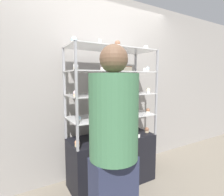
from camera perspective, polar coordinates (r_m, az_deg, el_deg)
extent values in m
plane|color=gray|center=(2.63, 0.00, -25.78)|extent=(20.00, 20.00, 0.00)
cube|color=gray|center=(2.57, -4.33, 4.09)|extent=(8.00, 0.05, 2.60)
cube|color=black|center=(2.48, 0.00, -19.47)|extent=(1.12, 0.48, 0.64)
cube|color=#99999E|center=(2.31, -14.94, -9.30)|extent=(0.02, 0.02, 0.28)
cube|color=#99999E|center=(2.80, 7.43, -6.43)|extent=(0.02, 0.02, 0.28)
cube|color=#99999E|center=(1.90, -11.20, -12.73)|extent=(0.02, 0.02, 0.28)
cube|color=#99999E|center=(2.46, 14.01, -8.34)|extent=(0.02, 0.02, 0.28)
cube|color=silver|center=(2.28, 0.00, -5.81)|extent=(1.12, 0.48, 0.01)
cube|color=#99999E|center=(2.26, -15.15, -2.36)|extent=(0.02, 0.02, 0.28)
cube|color=#99999E|center=(2.75, 7.52, -0.67)|extent=(0.02, 0.02, 0.28)
cube|color=#99999E|center=(1.82, -11.40, -4.30)|extent=(0.02, 0.02, 0.28)
cube|color=#99999E|center=(2.40, 14.19, -1.81)|extent=(0.02, 0.02, 0.28)
cube|color=silver|center=(2.24, 0.00, 1.29)|extent=(1.12, 0.48, 0.01)
cube|color=#99999E|center=(2.23, -15.36, 4.84)|extent=(0.02, 0.02, 0.28)
cube|color=#99999E|center=(2.73, 7.60, 5.24)|extent=(0.02, 0.02, 0.28)
cube|color=#99999E|center=(1.79, -11.59, 4.62)|extent=(0.02, 0.02, 0.28)
cube|color=#99999E|center=(2.38, 14.38, 4.95)|extent=(0.02, 0.02, 0.28)
cube|color=silver|center=(2.23, 0.00, 8.54)|extent=(1.12, 0.48, 0.01)
cube|color=#99999E|center=(2.24, -15.58, 12.07)|extent=(0.02, 0.02, 0.28)
cube|color=#99999E|center=(2.74, 7.69, 11.17)|extent=(0.02, 0.02, 0.28)
cube|color=#99999E|center=(1.81, -11.80, 13.61)|extent=(0.02, 0.02, 0.28)
cube|color=#99999E|center=(2.39, 14.57, 11.73)|extent=(0.02, 0.02, 0.28)
cube|color=silver|center=(2.26, 0.00, 15.73)|extent=(1.12, 0.48, 0.01)
cylinder|color=#C66660|center=(2.44, 2.40, -10.41)|extent=(0.18, 0.18, 0.11)
cylinder|color=#8C5B42|center=(2.42, 2.41, -8.94)|extent=(0.18, 0.18, 0.02)
cube|color=beige|center=(2.38, 3.64, 9.29)|extent=(0.20, 0.13, 0.06)
cube|color=#8C5B42|center=(2.38, 3.65, 10.15)|extent=(0.21, 0.13, 0.01)
cylinder|color=#CCB28C|center=(2.07, -11.26, -14.87)|extent=(0.06, 0.06, 0.03)
sphere|color=#E5996B|center=(2.06, -11.28, -14.08)|extent=(0.06, 0.06, 0.06)
cylinder|color=#CCB28C|center=(2.56, 11.27, -10.65)|extent=(0.06, 0.06, 0.03)
sphere|color=#8C5B42|center=(2.55, 11.29, -10.01)|extent=(0.06, 0.06, 0.06)
cube|color=white|center=(2.32, 8.77, -12.19)|extent=(0.04, 0.00, 0.04)
cylinder|color=white|center=(1.97, -10.84, -7.28)|extent=(0.05, 0.05, 0.03)
sphere|color=silver|center=(1.96, -10.86, -6.47)|extent=(0.05, 0.05, 0.05)
cylinder|color=#CCB28C|center=(2.15, -3.00, -6.01)|extent=(0.05, 0.05, 0.03)
sphere|color=#E5996B|center=(2.15, -3.00, -5.27)|extent=(0.05, 0.05, 0.05)
cylinder|color=beige|center=(2.26, 5.21, -5.46)|extent=(0.05, 0.05, 0.03)
sphere|color=silver|center=(2.25, 5.21, -4.75)|extent=(0.05, 0.05, 0.05)
cylinder|color=beige|center=(2.47, 11.63, -4.55)|extent=(0.05, 0.05, 0.03)
sphere|color=#8C5B42|center=(2.46, 11.65, -3.90)|extent=(0.05, 0.05, 0.05)
cube|color=white|center=(1.95, -4.30, -7.09)|extent=(0.04, 0.00, 0.04)
cylinder|color=#CCB28C|center=(1.95, -11.84, 0.97)|extent=(0.05, 0.05, 0.03)
sphere|color=silver|center=(1.95, -11.86, 1.75)|extent=(0.05, 0.05, 0.05)
cylinder|color=white|center=(2.02, -4.24, 1.26)|extent=(0.05, 0.05, 0.03)
sphere|color=#8C5B42|center=(2.02, -4.25, 2.02)|extent=(0.05, 0.05, 0.05)
cylinder|color=white|center=(2.17, 0.99, 1.64)|extent=(0.05, 0.05, 0.03)
sphere|color=#E5996B|center=(2.17, 0.99, 2.34)|extent=(0.05, 0.05, 0.05)
cylinder|color=white|center=(2.33, 5.90, 1.92)|extent=(0.05, 0.05, 0.03)
sphere|color=#E5996B|center=(2.33, 5.91, 2.58)|extent=(0.05, 0.05, 0.05)
cylinder|color=white|center=(2.45, 11.75, 2.04)|extent=(0.05, 0.05, 0.03)
sphere|color=#F4EAB2|center=(2.45, 11.76, 2.66)|extent=(0.05, 0.05, 0.05)
cube|color=white|center=(2.09, 4.70, 1.67)|extent=(0.04, 0.00, 0.04)
cylinder|color=beige|center=(1.91, -11.74, 9.40)|extent=(0.05, 0.05, 0.03)
sphere|color=white|center=(1.91, -11.76, 10.28)|extent=(0.05, 0.05, 0.05)
cylinder|color=beige|center=(2.12, -3.21, 9.22)|extent=(0.05, 0.05, 0.03)
sphere|color=silver|center=(2.12, -3.22, 10.01)|extent=(0.05, 0.05, 0.05)
cylinder|color=beige|center=(2.46, 11.51, 8.69)|extent=(0.05, 0.05, 0.03)
sphere|color=silver|center=(2.47, 11.53, 9.38)|extent=(0.05, 0.05, 0.05)
cube|color=white|center=(2.25, 10.59, 9.13)|extent=(0.04, 0.00, 0.04)
cylinder|color=white|center=(2.00, -12.28, 17.34)|extent=(0.06, 0.06, 0.02)
sphere|color=silver|center=(2.01, -12.30, 18.18)|extent=(0.07, 0.07, 0.07)
cylinder|color=white|center=(2.16, 1.91, 16.66)|extent=(0.06, 0.06, 0.02)
sphere|color=#8C5B42|center=(2.16, 1.92, 17.45)|extent=(0.07, 0.07, 0.07)
cylinder|color=#CCB28C|center=(2.51, 10.98, 15.10)|extent=(0.06, 0.06, 0.02)
sphere|color=white|center=(2.51, 11.00, 15.78)|extent=(0.07, 0.07, 0.07)
cube|color=white|center=(1.94, -4.04, 18.09)|extent=(0.04, 0.00, 0.04)
torus|color=#EFB2BC|center=(2.18, -8.57, 16.74)|extent=(0.15, 0.15, 0.04)
cylinder|color=#3F724C|center=(1.37, 0.55, -6.06)|extent=(0.39, 0.39, 0.67)
sphere|color=brown|center=(1.35, 0.57, 12.66)|extent=(0.22, 0.22, 0.22)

